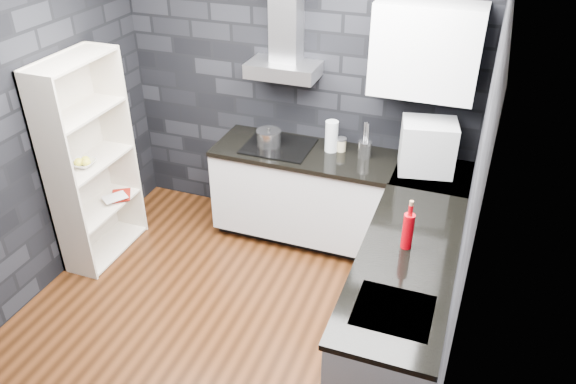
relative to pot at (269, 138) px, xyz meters
The scene contains 27 objects.
ground 1.61m from the pot, 84.05° to the right, with size 3.20×3.20×0.00m, color #44220E.
wall_back 0.53m from the pot, 68.86° to the left, with size 3.20×0.05×2.70m, color black.
wall_front 2.93m from the pot, 87.37° to the right, with size 3.20×0.05×2.70m, color black.
wall_left 2.00m from the pot, 139.37° to the right, with size 0.05×3.20×2.70m, color black.
wall_right 2.21m from the pot, 36.05° to the right, with size 0.05×3.20×2.70m, color black.
toekick_back 1.12m from the pot, ahead, with size 2.18×0.50×0.10m, color black.
toekick_right 2.10m from the pot, 38.69° to the right, with size 0.50×1.78×0.10m, color black.
counter_back_cab 0.80m from the pot, ahead, with size 2.20×0.60×0.76m, color silver.
counter_right_cab 1.92m from the pot, 39.46° to the right, with size 0.60×1.80×0.76m, color silver.
counter_back_top 0.64m from the pot, ahead, with size 2.20×0.62×0.04m, color black.
counter_right_top 1.85m from the pot, 39.66° to the right, with size 0.62×1.80×0.04m, color black.
counter_corner_top 1.44m from the pot, ahead, with size 0.62×0.62×0.04m, color black.
hood_body 0.61m from the pot, 60.93° to the left, with size 0.60×0.34×0.12m, color #B7B7BD.
hood_chimney 1.12m from the pot, 69.24° to the left, with size 0.24×0.20×0.90m, color #B7B7BD.
upper_cabinet 1.52m from the pot, ahead, with size 0.80×0.35×0.70m, color white.
cooktop 0.11m from the pot, 13.50° to the left, with size 0.58×0.50×0.01m, color black.
sink_rim 2.21m from the pot, 49.53° to the right, with size 0.44×0.40×0.01m, color #B7B7BD.
pot is the anchor object (origin of this frame).
glass_vase 0.55m from the pot, 11.10° to the left, with size 0.11×0.11×0.27m, color silver.
storage_jar 0.63m from the pot, 12.37° to the left, with size 0.08×0.08×0.10m, color tan.
utensil_crock 0.84m from the pot, ahead, with size 0.11×0.11×0.14m, color silver.
appliance_garage 1.36m from the pot, ahead, with size 0.42×0.33×0.42m, color #B8BBC0.
red_bottle 1.75m from the pot, 37.25° to the right, with size 0.07×0.07×0.25m, color #B2000A.
bookshelf 1.52m from the pot, 148.06° to the right, with size 0.34×0.80×1.80m, color beige.
fruit_bowl 1.56m from the pot, 145.47° to the right, with size 0.19×0.19×0.05m, color silver.
book_red 1.48m from the pot, 153.47° to the right, with size 0.16×0.02×0.22m, color maroon.
book_second 1.47m from the pot, 153.34° to the right, with size 0.15×0.02×0.20m, color #B2B2B2.
Camera 1 is at (1.55, -2.83, 3.13)m, focal length 35.00 mm.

